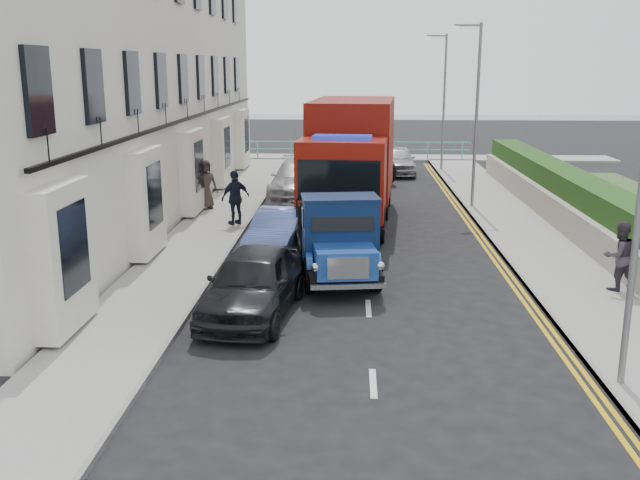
{
  "coord_description": "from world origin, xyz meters",
  "views": [
    {
      "loc": [
        -0.41,
        -13.67,
        5.5
      ],
      "look_at": [
        -1.16,
        2.9,
        1.4
      ],
      "focal_mm": 40.0,
      "sensor_mm": 36.0,
      "label": 1
    }
  ],
  "objects_px": {
    "parked_car_front": "(253,283)",
    "red_lorry": "(351,158)",
    "lamp_mid": "(474,105)",
    "lamp_far": "(442,94)",
    "lamp_near": "(637,160)",
    "bedford_lorry": "(339,243)"
  },
  "relations": [
    {
      "from": "lamp_near",
      "to": "lamp_far",
      "type": "xyz_separation_m",
      "value": [
        0.0,
        26.0,
        0.0
      ]
    },
    {
      "from": "bedford_lorry",
      "to": "parked_car_front",
      "type": "bearing_deg",
      "value": -134.11
    },
    {
      "from": "lamp_near",
      "to": "red_lorry",
      "type": "distance_m",
      "value": 14.49
    },
    {
      "from": "lamp_near",
      "to": "lamp_mid",
      "type": "height_order",
      "value": "same"
    },
    {
      "from": "red_lorry",
      "to": "lamp_far",
      "type": "bearing_deg",
      "value": 74.14
    },
    {
      "from": "lamp_far",
      "to": "red_lorry",
      "type": "xyz_separation_m",
      "value": [
        -4.64,
        -12.38,
        -1.73
      ]
    },
    {
      "from": "lamp_near",
      "to": "lamp_far",
      "type": "height_order",
      "value": "same"
    },
    {
      "from": "lamp_far",
      "to": "red_lorry",
      "type": "bearing_deg",
      "value": -110.52
    },
    {
      "from": "lamp_near",
      "to": "parked_car_front",
      "type": "relative_size",
      "value": 1.58
    },
    {
      "from": "lamp_near",
      "to": "red_lorry",
      "type": "relative_size",
      "value": 0.84
    },
    {
      "from": "lamp_far",
      "to": "bedford_lorry",
      "type": "bearing_deg",
      "value": -103.77
    },
    {
      "from": "lamp_mid",
      "to": "bedford_lorry",
      "type": "xyz_separation_m",
      "value": [
        -4.9,
        -9.99,
        -2.96
      ]
    },
    {
      "from": "lamp_far",
      "to": "parked_car_front",
      "type": "relative_size",
      "value": 1.58
    },
    {
      "from": "lamp_far",
      "to": "lamp_mid",
      "type": "bearing_deg",
      "value": -90.0
    },
    {
      "from": "bedford_lorry",
      "to": "lamp_mid",
      "type": "bearing_deg",
      "value": 56.3
    },
    {
      "from": "lamp_mid",
      "to": "bedford_lorry",
      "type": "bearing_deg",
      "value": -116.13
    },
    {
      "from": "lamp_mid",
      "to": "lamp_far",
      "type": "distance_m",
      "value": 10.0
    },
    {
      "from": "lamp_mid",
      "to": "red_lorry",
      "type": "distance_m",
      "value": 5.49
    },
    {
      "from": "lamp_near",
      "to": "lamp_mid",
      "type": "xyz_separation_m",
      "value": [
        0.0,
        16.0,
        0.0
      ]
    },
    {
      "from": "parked_car_front",
      "to": "red_lorry",
      "type": "bearing_deg",
      "value": 84.82
    },
    {
      "from": "lamp_far",
      "to": "parked_car_front",
      "type": "distance_m",
      "value": 23.74
    },
    {
      "from": "lamp_far",
      "to": "bedford_lorry",
      "type": "distance_m",
      "value": 20.79
    }
  ]
}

